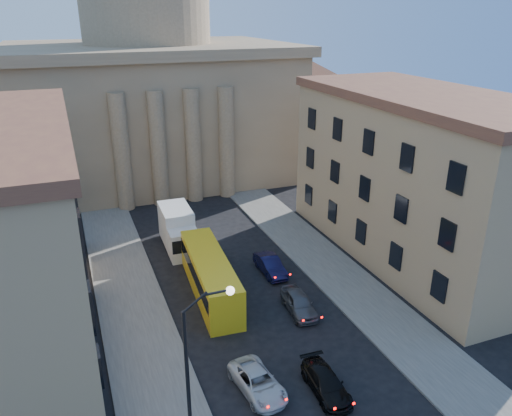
% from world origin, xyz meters
% --- Properties ---
extents(sidewalk_left, '(5.00, 60.00, 0.15)m').
position_xyz_m(sidewalk_left, '(-8.50, 18.00, 0.07)').
color(sidewalk_left, '#53504B').
rests_on(sidewalk_left, ground).
extents(sidewalk_right, '(5.00, 60.00, 0.15)m').
position_xyz_m(sidewalk_right, '(8.50, 18.00, 0.07)').
color(sidewalk_right, '#53504B').
rests_on(sidewalk_right, ground).
extents(church, '(68.02, 28.76, 36.60)m').
position_xyz_m(church, '(0.00, 55.47, 11.88)').
color(church, '#7D674D').
rests_on(church, ground).
extents(building_right, '(11.60, 26.60, 14.70)m').
position_xyz_m(building_right, '(17.00, 22.00, 7.42)').
color(building_right, '#A1815F').
rests_on(building_right, ground).
extents(street_lamp, '(2.62, 0.44, 8.83)m').
position_xyz_m(street_lamp, '(-6.97, 8.00, 5.29)').
color(street_lamp, black).
rests_on(street_lamp, ground).
extents(car_left_mid, '(2.67, 4.83, 1.28)m').
position_xyz_m(car_left_mid, '(-2.90, 10.22, 0.64)').
color(car_left_mid, silver).
rests_on(car_left_mid, ground).
extents(car_right_mid, '(1.96, 4.44, 1.27)m').
position_xyz_m(car_right_mid, '(0.80, 8.70, 0.63)').
color(car_right_mid, black).
rests_on(car_right_mid, ground).
extents(car_right_far, '(2.17, 4.57, 1.51)m').
position_xyz_m(car_right_far, '(3.02, 16.88, 0.76)').
color(car_right_far, '#49494E').
rests_on(car_right_far, ground).
extents(car_right_distant, '(1.56, 4.41, 1.45)m').
position_xyz_m(car_right_distant, '(3.32, 23.08, 0.72)').
color(car_right_distant, black).
rests_on(car_right_distant, ground).
extents(city_bus, '(3.32, 11.46, 3.19)m').
position_xyz_m(city_bus, '(-2.39, 21.71, 1.71)').
color(city_bus, gold).
rests_on(city_bus, ground).
extents(box_truck, '(2.82, 6.80, 3.70)m').
position_xyz_m(box_truck, '(-2.78, 30.82, 1.75)').
color(box_truck, silver).
rests_on(box_truck, ground).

